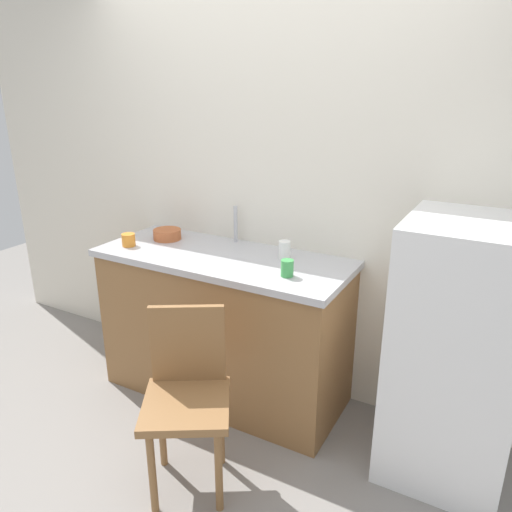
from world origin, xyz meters
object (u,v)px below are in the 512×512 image
Objects in this scene: refrigerator at (456,353)px; cup_green at (287,268)px; terracotta_bowl at (167,234)px; cup_orange at (129,240)px; chair at (187,392)px; cup_white at (285,250)px.

refrigerator is 14.75× the size of cup_green.
refrigerator is at bearing -2.84° from terracotta_bowl.
terracotta_bowl is at bearing 61.93° from cup_orange.
terracotta_bowl is (-0.72, 0.79, 0.46)m from chair.
cup_orange is (-0.12, -0.23, 0.01)m from terracotta_bowl.
refrigerator is at bearing 4.04° from cup_orange.
cup_white reaches higher than cup_orange.
cup_orange is at bearing -118.07° from terracotta_bowl.
cup_green reaches higher than cup_orange.
terracotta_bowl reaches higher than chair.
refrigerator reaches higher than cup_green.
chair is 9.98× the size of cup_green.
cup_green is at bearing 1.04° from cup_orange.
refrigerator reaches higher than cup_orange.
chair is 1.17m from terracotta_bowl.
refrigerator is 12.09× the size of cup_white.
cup_green is (-0.85, -0.12, 0.32)m from refrigerator.
chair is 1.12m from cup_orange.
cup_green is at bearing -172.21° from refrigerator.
cup_orange is at bearing 114.82° from chair.
cup_orange is at bearing -165.45° from cup_white.
cup_green reaches higher than terracotta_bowl.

